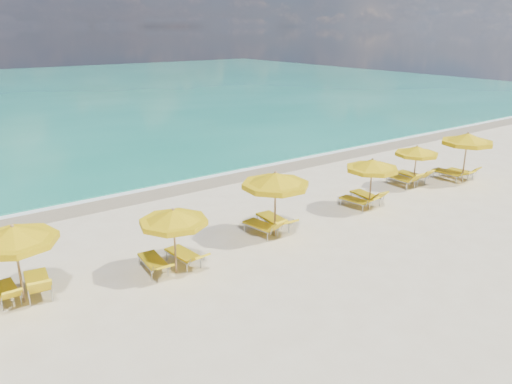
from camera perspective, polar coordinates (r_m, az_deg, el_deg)
ground_plane at (r=18.98m, az=2.69°, el=-4.59°), size 120.00×120.00×0.00m
ocean at (r=62.97m, az=-26.34°, el=9.76°), size 120.00×80.00×0.30m
wet_sand_band at (r=24.81m, az=-8.09°, el=0.83°), size 120.00×2.60×0.01m
foam_line at (r=25.49m, az=-8.95°, el=1.27°), size 120.00×1.20×0.03m
whitecap_near at (r=31.83m, az=-26.16°, el=3.02°), size 14.00×0.36×0.05m
whitecap_far at (r=42.75m, az=-9.35°, el=8.17°), size 18.00×0.30×0.05m
umbrella_1 at (r=15.05m, az=-25.96°, el=-4.56°), size 2.67×2.67×2.36m
umbrella_2 at (r=15.47m, az=-9.42°, el=-2.93°), size 2.39×2.39×2.17m
umbrella_3 at (r=17.94m, az=2.23°, el=1.29°), size 3.11×3.11×2.50m
umbrella_4 at (r=21.35m, az=13.13°, el=2.96°), size 2.88×2.88×2.23m
umbrella_5 at (r=25.01m, az=17.90°, el=4.45°), size 2.24×2.24×2.07m
umbrella_6 at (r=26.68m, az=23.02°, el=5.56°), size 2.80×2.80×2.52m
lounger_1_left at (r=16.04m, az=-26.55°, el=-10.40°), size 0.58×1.63×0.75m
lounger_1_right at (r=16.00m, az=-23.63°, el=-9.88°), size 0.89×1.95×0.94m
lounger_2_left at (r=16.30m, az=-11.60°, el=-8.20°), size 0.75×1.88×0.68m
lounger_2_right at (r=16.56m, az=-8.20°, el=-7.53°), size 0.77×1.88×0.74m
lounger_3_left at (r=18.62m, az=0.67°, el=-4.28°), size 0.85×1.85×0.86m
lounger_3_right at (r=19.17m, az=2.03°, el=-3.57°), size 0.84×2.09×0.77m
lounger_4_left at (r=21.79m, az=11.33°, el=-1.28°), size 0.84×1.77×0.71m
lounger_4_right at (r=22.43m, az=12.46°, el=-0.72°), size 0.80×1.89×0.85m
lounger_5_left at (r=25.29m, az=16.26°, el=1.17°), size 0.72×1.90×0.90m
lounger_5_right at (r=26.02m, az=17.33°, el=1.55°), size 0.70×1.94×0.90m
lounger_6_left at (r=27.05m, az=21.16°, el=1.75°), size 0.74×2.07×0.75m
lounger_6_right at (r=27.76m, az=22.36°, el=1.94°), size 0.63×1.65×0.77m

